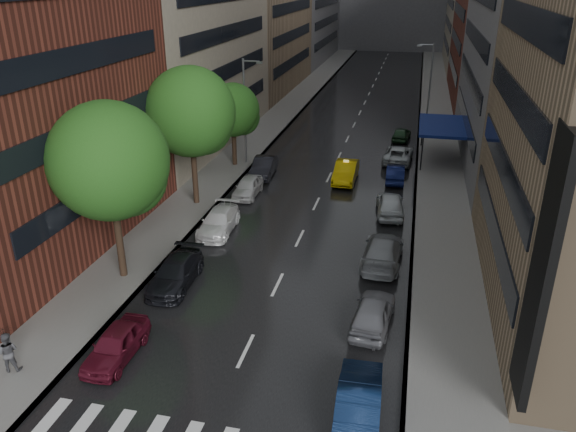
# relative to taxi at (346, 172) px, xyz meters

# --- Properties ---
(ground) EXTENTS (220.00, 220.00, 0.00)m
(ground) POSITION_rel_taxi_xyz_m (-1.45, -27.43, -0.81)
(ground) COLOR gray
(ground) RESTS_ON ground
(road) EXTENTS (14.00, 140.00, 0.01)m
(road) POSITION_rel_taxi_xyz_m (-1.45, 22.57, -0.80)
(road) COLOR black
(road) RESTS_ON ground
(sidewalk_left) EXTENTS (4.00, 140.00, 0.15)m
(sidewalk_left) POSITION_rel_taxi_xyz_m (-10.45, 22.57, -0.73)
(sidewalk_left) COLOR gray
(sidewalk_left) RESTS_ON ground
(sidewalk_right) EXTENTS (4.00, 140.00, 0.15)m
(sidewalk_right) POSITION_rel_taxi_xyz_m (7.55, 22.57, -0.73)
(sidewalk_right) COLOR gray
(sidewalk_right) RESTS_ON ground
(tree_near) EXTENTS (6.23, 6.23, 9.93)m
(tree_near) POSITION_rel_taxi_xyz_m (-10.05, -18.51, 6.00)
(tree_near) COLOR #382619
(tree_near) RESTS_ON ground
(tree_mid) EXTENTS (6.29, 6.29, 10.02)m
(tree_mid) POSITION_rel_taxi_xyz_m (-10.05, -7.42, 6.06)
(tree_mid) COLOR #382619
(tree_mid) RESTS_ON ground
(tree_far) EXTENTS (4.55, 4.55, 7.26)m
(tree_far) POSITION_rel_taxi_xyz_m (-10.05, 1.77, 4.15)
(tree_far) COLOR #382619
(tree_far) RESTS_ON ground
(taxi) EXTENTS (1.71, 4.90, 1.61)m
(taxi) POSITION_rel_taxi_xyz_m (0.00, 0.00, 0.00)
(taxi) COLOR yellow
(taxi) RESTS_ON ground
(parked_cars_left) EXTENTS (2.24, 29.33, 1.55)m
(parked_cars_left) POSITION_rel_taxi_xyz_m (-6.85, -12.18, -0.08)
(parked_cars_left) COLOR #5A1222
(parked_cars_left) RESTS_ON ground
(parked_cars_right) EXTENTS (2.70, 43.94, 1.57)m
(parked_cars_right) POSITION_rel_taxi_xyz_m (3.95, -7.30, -0.06)
(parked_cars_right) COLOR #0E1F42
(parked_cars_right) RESTS_ON ground
(ped_black_umbrella) EXTENTS (1.06, 0.98, 2.09)m
(ped_black_umbrella) POSITION_rel_taxi_xyz_m (-10.75, -27.07, 0.57)
(ped_black_umbrella) COLOR #4D4D52
(ped_black_umbrella) RESTS_ON sidewalk_left
(street_lamp_left) EXTENTS (1.74, 0.22, 9.00)m
(street_lamp_left) POSITION_rel_taxi_xyz_m (-9.17, 2.57, 4.08)
(street_lamp_left) COLOR gray
(street_lamp_left) RESTS_ON sidewalk_left
(street_lamp_right) EXTENTS (1.74, 0.22, 9.00)m
(street_lamp_right) POSITION_rel_taxi_xyz_m (6.27, 17.57, 4.08)
(street_lamp_right) COLOR gray
(street_lamp_right) RESTS_ON sidewalk_right
(awning) EXTENTS (4.00, 8.00, 3.12)m
(awning) POSITION_rel_taxi_xyz_m (7.53, 7.57, 2.33)
(awning) COLOR navy
(awning) RESTS_ON sidewalk_right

